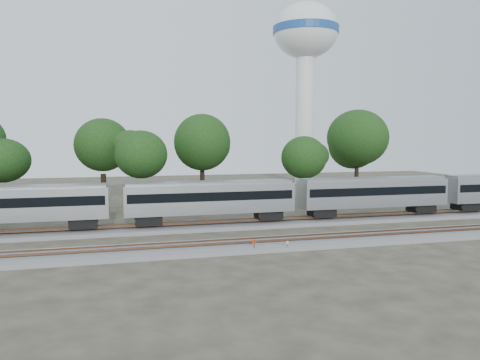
% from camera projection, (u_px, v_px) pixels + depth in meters
% --- Properties ---
extents(ground, '(160.00, 160.00, 0.00)m').
position_uv_depth(ground, '(192.00, 241.00, 43.93)').
color(ground, '#383328').
rests_on(ground, ground).
extents(track_far, '(160.00, 5.00, 0.73)m').
position_uv_depth(track_far, '(184.00, 227.00, 49.69)').
color(track_far, slate).
rests_on(track_far, ground).
extents(track_near, '(160.00, 5.00, 0.73)m').
position_uv_depth(track_near, '(200.00, 248.00, 40.06)').
color(track_near, slate).
rests_on(track_near, ground).
extents(train, '(94.30, 3.26, 4.80)m').
position_uv_depth(train, '(212.00, 197.00, 50.20)').
color(train, '#B6B9BE').
rests_on(train, ground).
extents(switch_stand_red, '(0.36, 0.15, 1.15)m').
position_uv_depth(switch_stand_red, '(254.00, 244.00, 39.18)').
color(switch_stand_red, '#512D19').
rests_on(switch_stand_red, ground).
extents(switch_stand_white, '(0.27, 0.11, 0.89)m').
position_uv_depth(switch_stand_white, '(287.00, 245.00, 39.79)').
color(switch_stand_white, '#512D19').
rests_on(switch_stand_white, ground).
extents(switch_lever, '(0.52, 0.33, 0.30)m').
position_uv_depth(switch_lever, '(271.00, 249.00, 40.04)').
color(switch_lever, '#512D19').
rests_on(switch_lever, ground).
extents(water_tower, '(13.59, 13.59, 37.61)m').
position_uv_depth(water_tower, '(305.00, 50.00, 96.88)').
color(water_tower, silver).
rests_on(water_tower, ground).
extents(tree_2, '(7.09, 7.09, 10.00)m').
position_uv_depth(tree_2, '(2.00, 161.00, 55.94)').
color(tree_2, black).
rests_on(tree_2, ground).
extents(tree_3, '(8.87, 8.87, 12.51)m').
position_uv_depth(tree_3, '(103.00, 145.00, 64.68)').
color(tree_3, black).
rests_on(tree_3, ground).
extents(tree_4, '(7.75, 7.75, 10.92)m').
position_uv_depth(tree_4, '(141.00, 155.00, 58.09)').
color(tree_4, black).
rests_on(tree_4, ground).
extents(tree_5, '(9.20, 9.20, 12.98)m').
position_uv_depth(tree_5, '(202.00, 142.00, 69.42)').
color(tree_5, black).
rests_on(tree_5, ground).
extents(tree_6, '(6.93, 6.93, 9.77)m').
position_uv_depth(tree_6, '(304.00, 158.00, 69.12)').
color(tree_6, black).
rests_on(tree_6, ground).
extents(tree_7, '(9.93, 9.93, 14.00)m').
position_uv_depth(tree_7, '(357.00, 138.00, 77.70)').
color(tree_7, black).
rests_on(tree_7, ground).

